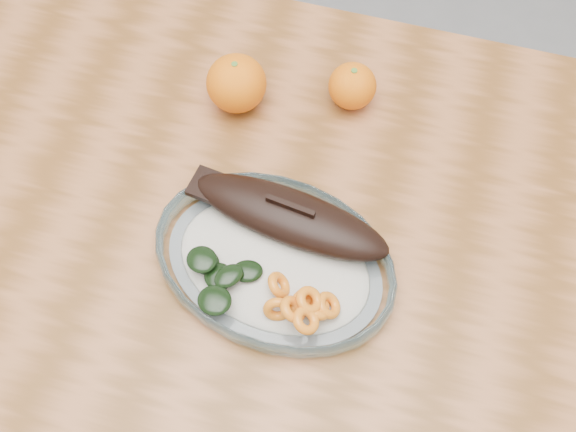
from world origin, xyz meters
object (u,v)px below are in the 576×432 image
Objects in this scene: dining_table at (205,264)px; orange_right at (352,86)px; plated_meal at (275,258)px; orange_left at (236,83)px.

orange_right is at bearing 60.83° from dining_table.
orange_right reaches higher than dining_table.
orange_left is at bearing 127.29° from plated_meal.
dining_table is 0.24m from orange_left.
dining_table is 0.31m from orange_right.
dining_table is 0.16m from plated_meal.
orange_left is at bearing -163.72° from orange_right.
orange_right is (0.15, 0.04, -0.01)m from orange_left.
orange_right is (0.14, 0.24, 0.13)m from dining_table.
orange_right is (0.03, 0.26, 0.01)m from plated_meal.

